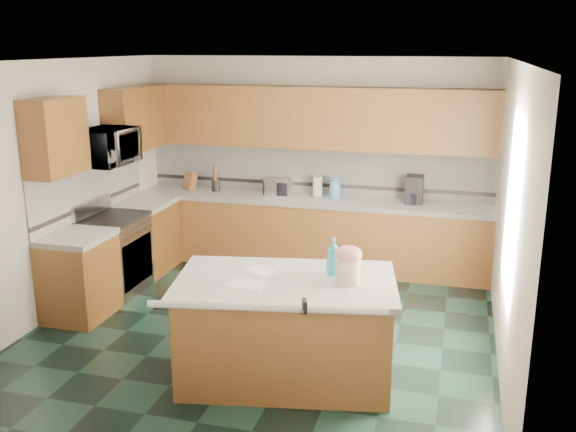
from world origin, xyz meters
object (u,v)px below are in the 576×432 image
(soap_bottle_island, at_px, (334,256))
(knife_block, at_px, (190,181))
(toaster_oven, at_px, (278,187))
(coffee_maker, at_px, (414,189))
(treat_jar, at_px, (348,271))
(island_top, at_px, (286,283))
(island_base, at_px, (286,332))

(soap_bottle_island, xyz_separation_m, knife_block, (-2.54, 2.76, -0.04))
(soap_bottle_island, height_order, toaster_oven, soap_bottle_island)
(toaster_oven, height_order, coffee_maker, coffee_maker)
(treat_jar, relative_size, soap_bottle_island, 0.67)
(island_top, xyz_separation_m, soap_bottle_island, (0.37, 0.22, 0.19))
(soap_bottle_island, distance_m, coffee_maker, 2.83)
(island_top, distance_m, knife_block, 3.69)
(knife_block, bearing_deg, island_top, -32.58)
(treat_jar, relative_size, coffee_maker, 0.63)
(treat_jar, height_order, coffee_maker, coffee_maker)
(knife_block, xyz_separation_m, toaster_oven, (1.24, 0.00, -0.02))
(toaster_oven, bearing_deg, knife_block, 161.07)
(island_top, height_order, soap_bottle_island, soap_bottle_island)
(knife_block, xyz_separation_m, coffee_maker, (3.01, 0.03, 0.05))
(island_base, height_order, island_top, island_top)
(treat_jar, xyz_separation_m, toaster_oven, (-1.46, 2.93, -0.00))
(island_base, xyz_separation_m, coffee_maker, (0.84, 3.01, 0.67))
(island_base, height_order, coffee_maker, coffee_maker)
(treat_jar, relative_size, knife_block, 0.88)
(knife_block, distance_m, coffee_maker, 3.01)
(island_base, xyz_separation_m, island_top, (0.00, 0.00, 0.46))
(toaster_oven, bearing_deg, soap_bottle_island, -83.71)
(island_top, bearing_deg, toaster_oven, 97.01)
(island_top, bearing_deg, island_base, 0.00)
(knife_block, bearing_deg, island_base, -32.58)
(island_base, distance_m, coffee_maker, 3.20)
(island_top, bearing_deg, knife_block, 115.73)
(soap_bottle_island, xyz_separation_m, coffee_maker, (0.47, 2.79, 0.01))
(island_base, bearing_deg, treat_jar, -4.55)
(knife_block, distance_m, toaster_oven, 1.24)
(island_base, distance_m, soap_bottle_island, 0.78)
(island_base, xyz_separation_m, knife_block, (-2.17, 2.98, 0.62))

